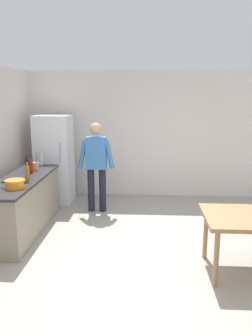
{
  "coord_description": "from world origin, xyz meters",
  "views": [
    {
      "loc": [
        -0.04,
        -4.24,
        2.2
      ],
      "look_at": [
        -0.35,
        1.15,
        1.01
      ],
      "focal_mm": 35.61,
      "sensor_mm": 36.0,
      "label": 1
    }
  ],
  "objects_px": {
    "person": "(96,161)",
    "bottle_wine_dark": "(28,166)",
    "cooking_pot": "(15,184)",
    "utensil_jar": "(36,166)",
    "bottle_sauce_red": "(31,167)",
    "refrigerator": "(54,159)",
    "bottle_water_clear": "(41,158)",
    "bottle_oil_amber": "(27,173)"
  },
  "relations": [
    {
      "from": "utensil_jar",
      "to": "bottle_oil_amber",
      "type": "xyz_separation_m",
      "value": [
        0.1,
        -0.69,
        0.04
      ]
    },
    {
      "from": "person",
      "to": "cooking_pot",
      "type": "xyz_separation_m",
      "value": [
        -0.93,
        -1.61,
        -0.02
      ]
    },
    {
      "from": "utensil_jar",
      "to": "bottle_wine_dark",
      "type": "xyz_separation_m",
      "value": [
        -0.02,
        -0.34,
        0.07
      ]
    },
    {
      "from": "bottle_wine_dark",
      "to": "person",
      "type": "bearing_deg",
      "value": 38.0
    },
    {
      "from": "person",
      "to": "cooking_pot",
      "type": "distance_m",
      "value": 1.86
    },
    {
      "from": "refrigerator",
      "to": "bottle_water_clear",
      "type": "bearing_deg",
      "value": -100.0
    },
    {
      "from": "person",
      "to": "cooking_pot",
      "type": "height_order",
      "value": "person"
    },
    {
      "from": "person",
      "to": "bottle_water_clear",
      "type": "relative_size",
      "value": 5.67
    },
    {
      "from": "person",
      "to": "bottle_sauce_red",
      "type": "height_order",
      "value": "person"
    },
    {
      "from": "bottle_oil_amber",
      "to": "bottle_water_clear",
      "type": "bearing_deg",
      "value": 97.2
    },
    {
      "from": "cooking_pot",
      "to": "bottle_water_clear",
      "type": "bearing_deg",
      "value": 94.25
    },
    {
      "from": "cooking_pot",
      "to": "bottle_sauce_red",
      "type": "relative_size",
      "value": 1.67
    },
    {
      "from": "bottle_sauce_red",
      "to": "bottle_oil_amber",
      "type": "xyz_separation_m",
      "value": [
        0.12,
        -0.52,
        0.02
      ]
    },
    {
      "from": "person",
      "to": "utensil_jar",
      "type": "distance_m",
      "value": 1.11
    },
    {
      "from": "person",
      "to": "bottle_wine_dark",
      "type": "height_order",
      "value": "person"
    },
    {
      "from": "person",
      "to": "bottle_wine_dark",
      "type": "xyz_separation_m",
      "value": [
        -1.03,
        -0.8,
        0.07
      ]
    },
    {
      "from": "person",
      "to": "bottle_water_clear",
      "type": "height_order",
      "value": "person"
    },
    {
      "from": "cooking_pot",
      "to": "utensil_jar",
      "type": "xyz_separation_m",
      "value": [
        -0.07,
        1.14,
        0.02
      ]
    },
    {
      "from": "refrigerator",
      "to": "person",
      "type": "distance_m",
      "value": 1.1
    },
    {
      "from": "cooking_pot",
      "to": "bottle_wine_dark",
      "type": "distance_m",
      "value": 0.82
    },
    {
      "from": "bottle_wine_dark",
      "to": "bottle_water_clear",
      "type": "height_order",
      "value": "bottle_wine_dark"
    },
    {
      "from": "bottle_wine_dark",
      "to": "refrigerator",
      "type": "bearing_deg",
      "value": 86.75
    },
    {
      "from": "utensil_jar",
      "to": "bottle_sauce_red",
      "type": "xyz_separation_m",
      "value": [
        -0.02,
        -0.17,
        0.02
      ]
    },
    {
      "from": "cooking_pot",
      "to": "bottle_wine_dark",
      "type": "xyz_separation_m",
      "value": [
        -0.09,
        0.81,
        0.09
      ]
    },
    {
      "from": "bottle_sauce_red",
      "to": "bottle_wine_dark",
      "type": "bearing_deg",
      "value": -91.21
    },
    {
      "from": "refrigerator",
      "to": "bottle_oil_amber",
      "type": "height_order",
      "value": "refrigerator"
    },
    {
      "from": "cooking_pot",
      "to": "bottle_sauce_red",
      "type": "bearing_deg",
      "value": 95.3
    },
    {
      "from": "refrigerator",
      "to": "bottle_sauce_red",
      "type": "bearing_deg",
      "value": -93.53
    },
    {
      "from": "bottle_water_clear",
      "to": "cooking_pot",
      "type": "bearing_deg",
      "value": -85.75
    },
    {
      "from": "bottle_sauce_red",
      "to": "person",
      "type": "bearing_deg",
      "value": 31.78
    },
    {
      "from": "cooking_pot",
      "to": "bottle_oil_amber",
      "type": "relative_size",
      "value": 1.43
    },
    {
      "from": "refrigerator",
      "to": "bottle_sauce_red",
      "type": "relative_size",
      "value": 7.5
    },
    {
      "from": "utensil_jar",
      "to": "bottle_wine_dark",
      "type": "distance_m",
      "value": 0.35
    },
    {
      "from": "bottle_sauce_red",
      "to": "bottle_oil_amber",
      "type": "height_order",
      "value": "bottle_oil_amber"
    },
    {
      "from": "refrigerator",
      "to": "bottle_wine_dark",
      "type": "bearing_deg",
      "value": -93.25
    },
    {
      "from": "person",
      "to": "bottle_wine_dark",
      "type": "relative_size",
      "value": 5.0
    },
    {
      "from": "person",
      "to": "bottle_wine_dark",
      "type": "distance_m",
      "value": 1.3
    },
    {
      "from": "refrigerator",
      "to": "bottle_wine_dark",
      "type": "xyz_separation_m",
      "value": [
        -0.08,
        -1.36,
        0.15
      ]
    },
    {
      "from": "bottle_oil_amber",
      "to": "bottle_water_clear",
      "type": "xyz_separation_m",
      "value": [
        -0.14,
        1.14,
        0.01
      ]
    },
    {
      "from": "refrigerator",
      "to": "cooking_pot",
      "type": "height_order",
      "value": "refrigerator"
    },
    {
      "from": "cooking_pot",
      "to": "bottle_oil_amber",
      "type": "height_order",
      "value": "bottle_oil_amber"
    },
    {
      "from": "person",
      "to": "bottle_oil_amber",
      "type": "height_order",
      "value": "person"
    }
  ]
}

